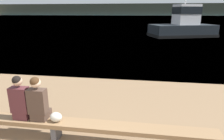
# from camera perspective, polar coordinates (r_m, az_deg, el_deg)

# --- Properties ---
(water_surface) EXTENTS (240.00, 240.00, 0.00)m
(water_surface) POSITION_cam_1_polar(r_m,az_deg,el_deg) (128.13, 8.29, 14.92)
(water_surface) COLOR #386084
(water_surface) RESTS_ON ground
(far_shoreline) EXTENTS (600.00, 12.00, 8.90)m
(far_shoreline) POSITION_cam_1_polar(r_m,az_deg,el_deg) (169.35, 8.48, 16.73)
(far_shoreline) COLOR #424738
(far_shoreline) RESTS_ON ground
(bench_main) EXTENTS (7.02, 0.40, 0.47)m
(bench_main) POSITION_cam_1_polar(r_m,az_deg,el_deg) (4.82, -15.78, -14.61)
(bench_main) COLOR #8E6B47
(bench_main) RESTS_ON ground
(person_left) EXTENTS (0.40, 0.40, 1.03)m
(person_left) POSITION_cam_1_polar(r_m,az_deg,el_deg) (4.94, -24.68, -7.77)
(person_left) COLOR #56282D
(person_left) RESTS_ON bench_main
(person_right) EXTENTS (0.40, 0.41, 1.03)m
(person_right) POSITION_cam_1_polar(r_m,az_deg,el_deg) (4.73, -20.40, -8.23)
(person_right) COLOR #4C382D
(person_right) RESTS_ON bench_main
(shopping_bag) EXTENTS (0.27, 0.21, 0.22)m
(shopping_bag) POSITION_cam_1_polar(r_m,az_deg,el_deg) (4.69, -15.73, -12.82)
(shopping_bag) COLOR beige
(shopping_bag) RESTS_ON bench_main
(tugboat_red) EXTENTS (8.08, 5.81, 5.93)m
(tugboat_red) POSITION_cam_1_polar(r_m,az_deg,el_deg) (25.26, 19.61, 11.64)
(tugboat_red) COLOR black
(tugboat_red) RESTS_ON water_surface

